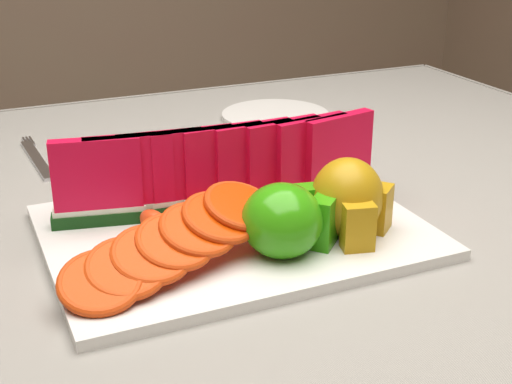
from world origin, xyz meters
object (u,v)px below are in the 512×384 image
(platter, at_px, (234,231))
(apple_cluster, at_px, (287,220))
(side_plate, at_px, (275,116))
(fork, at_px, (36,158))
(pear_cluster, at_px, (350,200))

(platter, bearing_deg, apple_cluster, -67.51)
(side_plate, bearing_deg, platter, -121.11)
(apple_cluster, bearing_deg, side_plate, 66.02)
(side_plate, height_order, fork, side_plate)
(pear_cluster, bearing_deg, platter, 149.31)
(side_plate, distance_m, fork, 0.40)
(platter, xyz_separation_m, side_plate, (0.23, 0.39, -0.00))
(pear_cluster, distance_m, side_plate, 0.47)
(side_plate, relative_size, fork, 1.00)
(platter, xyz_separation_m, pear_cluster, (0.11, -0.06, 0.04))
(platter, distance_m, apple_cluster, 0.09)
(platter, relative_size, side_plate, 2.04)
(fork, bearing_deg, platter, -64.52)
(pear_cluster, height_order, fork, pear_cluster)
(apple_cluster, height_order, side_plate, apple_cluster)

